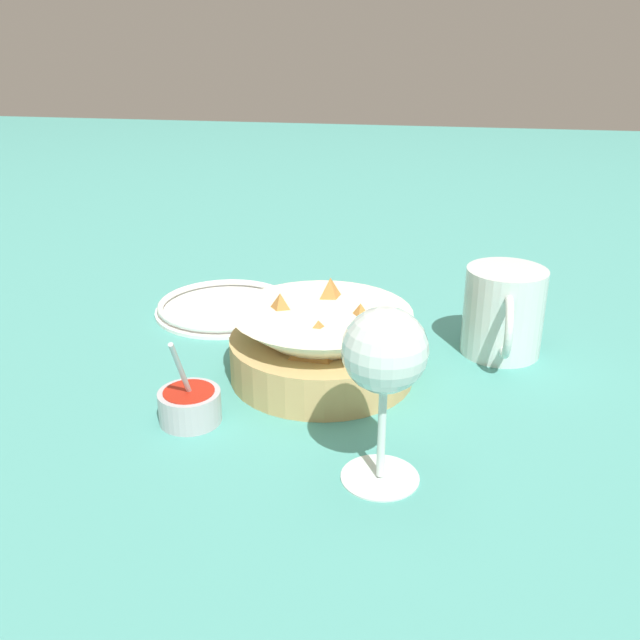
# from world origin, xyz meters

# --- Properties ---
(ground_plane) EXTENTS (4.00, 4.00, 0.00)m
(ground_plane) POSITION_xyz_m (0.00, 0.00, 0.00)
(ground_plane) COLOR teal
(food_basket) EXTENTS (0.20, 0.20, 0.10)m
(food_basket) POSITION_xyz_m (0.03, -0.00, 0.04)
(food_basket) COLOR tan
(food_basket) RESTS_ON ground_plane
(sauce_cup) EXTENTS (0.07, 0.06, 0.10)m
(sauce_cup) POSITION_xyz_m (0.14, -0.11, 0.02)
(sauce_cup) COLOR #B7B7BC
(sauce_cup) RESTS_ON ground_plane
(wine_glass) EXTENTS (0.07, 0.07, 0.16)m
(wine_glass) POSITION_xyz_m (0.21, 0.08, 0.12)
(wine_glass) COLOR silver
(wine_glass) RESTS_ON ground_plane
(beer_mug) EXTENTS (0.13, 0.09, 0.10)m
(beer_mug) POSITION_xyz_m (-0.07, 0.20, 0.05)
(beer_mug) COLOR silver
(beer_mug) RESTS_ON ground_plane
(side_plate) EXTENTS (0.19, 0.19, 0.01)m
(side_plate) POSITION_xyz_m (-0.13, -0.16, 0.01)
(side_plate) COLOR white
(side_plate) RESTS_ON ground_plane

